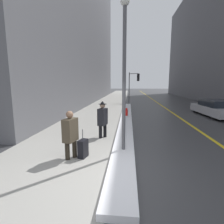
% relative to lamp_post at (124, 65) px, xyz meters
% --- Properties ---
extents(ground_plane, '(160.00, 160.00, 0.00)m').
position_rel_lamp_post_xyz_m(ground_plane, '(-0.23, -1.55, -2.98)').
color(ground_plane, '#38383A').
extents(sidewalk_slab, '(4.00, 80.00, 0.01)m').
position_rel_lamp_post_xyz_m(sidewalk_slab, '(-2.23, 13.45, -2.97)').
color(sidewalk_slab, '#9E9B93').
rests_on(sidewalk_slab, ground).
extents(road_centre_stripe, '(0.16, 80.00, 0.00)m').
position_rel_lamp_post_xyz_m(road_centre_stripe, '(3.77, 13.45, -2.97)').
color(road_centre_stripe, gold).
rests_on(road_centre_stripe, ground).
extents(snow_bank_curb, '(0.75, 16.81, 0.16)m').
position_rel_lamp_post_xyz_m(snow_bank_curb, '(-0.00, 5.33, -2.89)').
color(snow_bank_curb, white).
rests_on(snow_bank_curb, ground).
extents(building_facade_right, '(6.00, 36.00, 17.51)m').
position_rel_lamp_post_xyz_m(building_facade_right, '(12.77, 20.45, 5.78)').
color(building_facade_right, slate).
rests_on(building_facade_right, ground).
extents(lamp_post, '(0.28, 0.28, 4.98)m').
position_rel_lamp_post_xyz_m(lamp_post, '(0.00, 0.00, 0.00)').
color(lamp_post, '#515156').
rests_on(lamp_post, ground).
extents(traffic_light_near, '(1.31, 0.33, 3.74)m').
position_rel_lamp_post_xyz_m(traffic_light_near, '(0.86, 16.28, -0.27)').
color(traffic_light_near, '#515156').
rests_on(traffic_light_near, ground).
extents(pedestrian_in_glasses, '(0.41, 0.56, 1.56)m').
position_rel_lamp_post_xyz_m(pedestrian_in_glasses, '(-1.66, -0.55, -2.11)').
color(pedestrian_in_glasses, '#2A241B').
rests_on(pedestrian_in_glasses, ground).
extents(pedestrian_in_fedora, '(0.41, 0.56, 1.65)m').
position_rel_lamp_post_xyz_m(pedestrian_in_fedora, '(-0.97, 1.72, -2.08)').
color(pedestrian_in_fedora, black).
rests_on(pedestrian_in_fedora, ground).
extents(parked_car_silver, '(2.17, 4.63, 1.21)m').
position_rel_lamp_post_xyz_m(parked_car_silver, '(6.61, 7.73, -2.39)').
color(parked_car_silver, '#B2B2B7').
rests_on(parked_car_silver, ground).
extents(rolling_suitcase, '(0.30, 0.40, 0.95)m').
position_rel_lamp_post_xyz_m(rolling_suitcase, '(-1.30, -0.44, -2.67)').
color(rolling_suitcase, black).
rests_on(rolling_suitcase, ground).
extents(fire_hydrant, '(0.20, 0.20, 0.70)m').
position_rel_lamp_post_xyz_m(fire_hydrant, '(0.01, 6.42, -2.63)').
color(fire_hydrant, red).
rests_on(fire_hydrant, ground).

